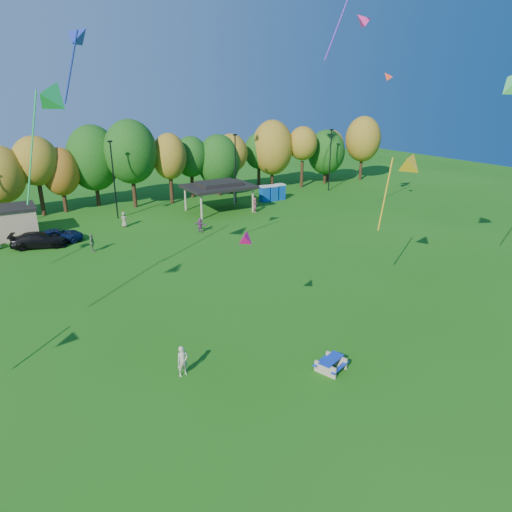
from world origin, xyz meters
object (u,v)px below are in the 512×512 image
porta_potties (273,193)px  kite_flyer (183,361)px  picnic_table (331,363)px  car_c (57,236)px  car_d (39,240)px

porta_potties → kite_flyer: (-26.23, -32.64, -0.23)m
picnic_table → car_c: car_c is taller
car_c → porta_potties: bearing=-72.8°
kite_flyer → car_d: (-4.13, 27.05, -0.11)m
porta_potties → kite_flyer: 41.87m
picnic_table → kite_flyer: 8.03m
picnic_table → car_c: 32.78m
porta_potties → car_d: 30.87m
porta_potties → kite_flyer: bearing=-128.8°
picnic_table → kite_flyer: size_ratio=1.15×
picnic_table → car_c: size_ratio=0.41×
porta_potties → car_d: (-30.36, -5.59, -0.35)m
porta_potties → car_d: porta_potties is taller
porta_potties → picnic_table: size_ratio=1.88×
picnic_table → car_d: 32.68m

